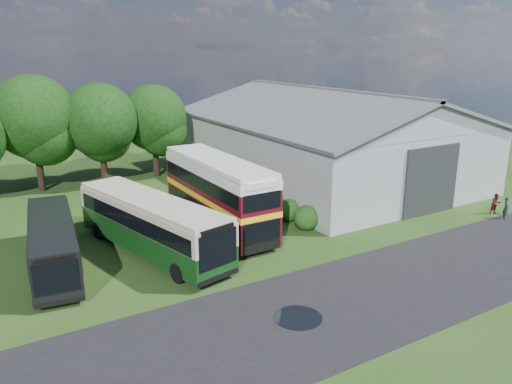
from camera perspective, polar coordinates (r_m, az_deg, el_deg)
ground at (r=25.97m, az=3.63°, el=-10.43°), size 120.00×120.00×0.00m
asphalt_road at (r=25.65m, az=13.17°, el=-11.22°), size 60.00×8.00×0.02m
puddle at (r=23.06m, az=4.80°, el=-14.16°), size 2.20×2.20×0.01m
storage_shed at (r=45.63m, az=7.97°, el=6.68°), size 18.80×24.80×8.15m
tree_mid at (r=44.49m, az=-24.08°, el=7.82°), size 6.80×6.80×9.60m
tree_right_a at (r=44.45m, az=-17.41°, el=7.83°), size 6.26×6.26×8.83m
tree_right_b at (r=46.64m, az=-11.62°, el=8.29°), size 5.98×5.98×8.45m
shrub_front at (r=33.45m, az=5.75°, el=-4.20°), size 1.70×1.70×1.70m
shrub_mid at (r=34.97m, az=3.80°, el=-3.23°), size 1.60×1.60×1.60m
shrub_back at (r=36.54m, az=2.02°, el=-2.33°), size 1.80×1.80×1.80m
bus_green_single at (r=29.57m, az=-11.84°, el=-3.62°), size 5.46×12.37×3.32m
bus_maroon_double at (r=32.71m, az=-4.34°, el=-0.26°), size 2.84×11.05×4.75m
bus_dark_single at (r=29.15m, az=-22.22°, el=-5.46°), size 3.56×10.18×2.75m
visitor_a at (r=39.07m, az=26.66°, el=-1.66°), size 0.68×0.67×1.58m
visitor_b at (r=39.82m, az=25.73°, el=-1.26°), size 0.85×0.72×1.53m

